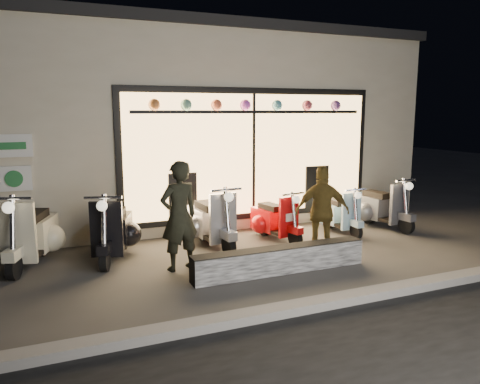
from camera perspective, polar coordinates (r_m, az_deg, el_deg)
The scene contains 12 objects.
ground at distance 7.74m, azimuth 2.12°, elevation -8.36°, with size 40.00×40.00×0.00m, color #383533.
kerb at distance 6.09m, azimuth 10.30°, elevation -13.13°, with size 40.00×0.25×0.12m, color slate.
shop_building at distance 12.06m, azimuth -7.93°, elevation 8.26°, with size 10.20×6.23×4.20m.
graffiti_barrier at distance 7.16m, azimuth 4.88°, elevation -8.24°, with size 2.77×0.28×0.40m, color black.
scooter_silver at distance 8.56m, azimuth -3.75°, elevation -3.52°, with size 0.56×1.54×1.10m.
scooter_red at distance 8.99m, azimuth 3.96°, elevation -3.30°, with size 0.58×1.32×0.94m.
scooter_black at distance 8.17m, azimuth -15.10°, elevation -4.49°, with size 0.82×1.54×1.11m.
scooter_cream at distance 8.27m, azimuth -23.91°, elevation -4.68°, with size 0.85×1.61×1.16m.
scooter_blue at distance 9.73m, azimuth 11.74°, elevation -2.52°, with size 0.41×1.27×0.92m.
scooter_grey at distance 10.33m, azimuth 16.51°, elevation -1.72°, with size 0.58×1.47×1.04m.
man at distance 7.17m, azimuth -7.43°, elevation -2.92°, with size 0.62×0.40×1.69m, color black.
woman at distance 7.92m, azimuth 10.01°, elevation -2.37°, with size 0.89×0.37×1.52m, color brown.
Camera 1 is at (-3.11, -6.66, 2.42)m, focal length 35.00 mm.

